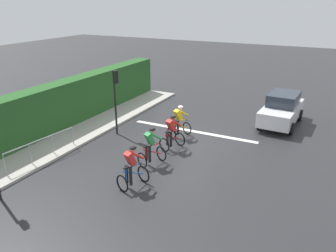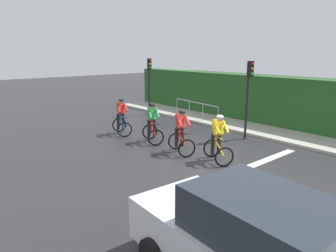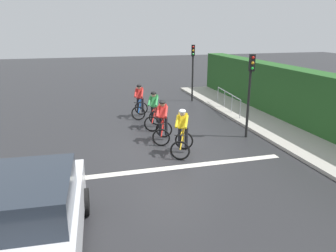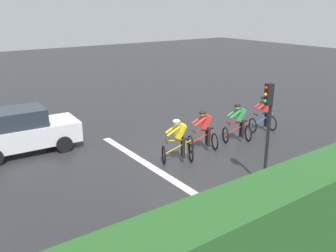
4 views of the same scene
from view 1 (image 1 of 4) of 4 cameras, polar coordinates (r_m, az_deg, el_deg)
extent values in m
plane|color=#28282B|center=(16.93, 2.36, -2.49)|extent=(80.00, 80.00, 0.00)
cube|color=#ADA89E|center=(18.22, -16.12, -1.41)|extent=(2.80, 19.17, 0.12)
cube|color=gray|center=(18.74, -18.22, -0.34)|extent=(0.44, 19.17, 0.53)
cube|color=#265623|center=(18.63, -19.22, 2.65)|extent=(1.10, 19.17, 2.51)
cube|color=silver|center=(18.16, 4.25, -0.87)|extent=(7.00, 0.30, 0.01)
torus|color=black|center=(13.16, -4.19, -8.09)|extent=(0.66, 0.27, 0.68)
torus|color=black|center=(12.62, -7.74, -9.61)|extent=(0.66, 0.27, 0.68)
cylinder|color=#1E59B2|center=(12.76, -5.96, -7.86)|extent=(0.35, 0.95, 0.51)
cylinder|color=#1E59B2|center=(12.59, -7.06, -8.22)|extent=(0.04, 0.04, 0.55)
cylinder|color=#1E59B2|center=(12.66, -5.83, -6.70)|extent=(0.27, 0.69, 0.04)
cube|color=black|center=(12.45, -7.12, -7.03)|extent=(0.16, 0.24, 0.04)
cylinder|color=black|center=(12.87, -4.59, -6.29)|extent=(0.41, 0.16, 0.03)
cube|color=red|center=(12.42, -6.43, -5.51)|extent=(0.41, 0.48, 0.57)
sphere|color=tan|center=(12.37, -5.94, -4.00)|extent=(0.20, 0.20, 0.20)
ellipsoid|color=black|center=(12.34, -5.95, -3.71)|extent=(0.32, 0.34, 0.14)
cylinder|color=black|center=(12.74, -7.02, -8.05)|extent=(0.12, 0.12, 0.74)
cylinder|color=black|center=(12.58, -6.34, -8.43)|extent=(0.12, 0.12, 0.74)
cylinder|color=red|center=(12.67, -5.89, -4.66)|extent=(0.24, 0.48, 0.37)
cylinder|color=red|center=(12.44, -4.95, -5.12)|extent=(0.24, 0.48, 0.37)
torus|color=black|center=(14.76, -1.15, -4.68)|extent=(0.65, 0.33, 0.68)
torus|color=black|center=(14.21, -4.39, -5.79)|extent=(0.65, 0.33, 0.68)
cylinder|color=red|center=(14.37, -2.76, -4.33)|extent=(0.44, 0.92, 0.51)
cylinder|color=red|center=(14.20, -3.75, -4.57)|extent=(0.04, 0.04, 0.55)
cylinder|color=red|center=(14.28, -2.61, -3.28)|extent=(0.33, 0.67, 0.04)
cube|color=black|center=(14.08, -3.78, -3.49)|extent=(0.18, 0.24, 0.04)
cylinder|color=black|center=(14.49, -1.48, -3.01)|extent=(0.40, 0.20, 0.03)
cube|color=green|center=(14.06, -3.13, -2.16)|extent=(0.44, 0.50, 0.57)
sphere|color=tan|center=(14.03, -2.65, -0.84)|extent=(0.20, 0.20, 0.20)
ellipsoid|color=black|center=(14.01, -2.66, -0.57)|extent=(0.33, 0.35, 0.14)
cylinder|color=black|center=(14.36, -3.70, -4.46)|extent=(0.12, 0.12, 0.74)
cylinder|color=black|center=(14.18, -3.13, -4.78)|extent=(0.12, 0.12, 0.74)
cylinder|color=green|center=(14.32, -2.60, -1.48)|extent=(0.28, 0.47, 0.37)
cylinder|color=green|center=(14.08, -1.81, -1.87)|extent=(0.28, 0.47, 0.37)
torus|color=black|center=(16.24, 2.04, -2.22)|extent=(0.66, 0.29, 0.68)
torus|color=black|center=(15.60, -0.63, -3.22)|extent=(0.66, 0.29, 0.68)
cylinder|color=red|center=(15.82, 0.74, -1.88)|extent=(0.39, 0.94, 0.51)
cylinder|color=red|center=(15.62, -0.08, -2.09)|extent=(0.04, 0.04, 0.55)
cylinder|color=red|center=(15.75, 0.87, -0.91)|extent=(0.29, 0.68, 0.04)
cube|color=black|center=(15.50, -0.08, -1.09)|extent=(0.17, 0.24, 0.04)
cylinder|color=black|center=(15.99, 1.80, -0.67)|extent=(0.40, 0.18, 0.03)
cube|color=red|center=(15.53, 0.47, 0.13)|extent=(0.42, 0.49, 0.57)
sphere|color=#9E7051|center=(15.52, 0.89, 1.34)|extent=(0.20, 0.20, 0.20)
ellipsoid|color=black|center=(15.50, 0.89, 1.58)|extent=(0.32, 0.35, 0.14)
cylinder|color=black|center=(15.78, -0.10, -2.01)|extent=(0.12, 0.12, 0.74)
cylinder|color=black|center=(15.62, 0.49, -2.26)|extent=(0.12, 0.12, 0.74)
cylinder|color=red|center=(15.80, 0.83, 0.71)|extent=(0.25, 0.48, 0.37)
cylinder|color=red|center=(15.58, 1.64, 0.42)|extent=(0.25, 0.48, 0.37)
torus|color=black|center=(17.60, 3.23, -0.38)|extent=(0.64, 0.35, 0.68)
torus|color=black|center=(17.00, 0.62, -1.14)|extent=(0.64, 0.35, 0.68)
cylinder|color=gold|center=(17.21, 1.95, 0.02)|extent=(0.47, 0.91, 0.51)
cylinder|color=gold|center=(17.02, 1.16, -0.12)|extent=(0.04, 0.04, 0.55)
cylinder|color=gold|center=(17.14, 2.10, 0.92)|extent=(0.35, 0.66, 0.04)
cube|color=black|center=(16.91, 1.17, 0.81)|extent=(0.19, 0.24, 0.04)
cylinder|color=black|center=(17.37, 3.00, 1.08)|extent=(0.39, 0.21, 0.03)
cube|color=yellow|center=(16.94, 1.71, 1.91)|extent=(0.45, 0.50, 0.57)
sphere|color=beige|center=(16.93, 2.13, 3.00)|extent=(0.20, 0.20, 0.20)
ellipsoid|color=silver|center=(16.91, 2.13, 3.23)|extent=(0.34, 0.36, 0.14)
cylinder|color=black|center=(17.18, 1.17, -0.07)|extent=(0.12, 0.12, 0.74)
cylinder|color=black|center=(17.00, 1.68, -0.30)|extent=(0.12, 0.12, 0.74)
cylinder|color=yellow|center=(17.21, 2.11, 2.40)|extent=(0.29, 0.47, 0.37)
cylinder|color=yellow|center=(16.98, 2.80, 2.13)|extent=(0.29, 0.47, 0.37)
cube|color=silver|center=(19.94, 18.59, 2.19)|extent=(1.93, 4.19, 0.80)
cube|color=#262D38|center=(19.97, 18.98, 4.37)|extent=(1.61, 2.21, 0.66)
cylinder|color=black|center=(18.74, 20.09, -0.40)|extent=(0.26, 0.65, 0.64)
cylinder|color=black|center=(19.05, 15.21, 0.50)|extent=(0.26, 0.65, 0.64)
cylinder|color=black|center=(21.13, 21.41, 1.77)|extent=(0.26, 0.65, 0.64)
cylinder|color=black|center=(21.40, 17.04, 2.53)|extent=(0.26, 0.65, 0.64)
cube|color=#EAEACC|center=(17.94, 18.83, 0.48)|extent=(0.28, 0.10, 0.16)
cube|color=#EAEACC|center=(18.14, 15.70, 1.04)|extent=(0.28, 0.10, 0.16)
cylinder|color=black|center=(17.52, -8.84, 2.80)|extent=(0.10, 0.10, 2.70)
cube|color=black|center=(17.15, -8.89, 8.19)|extent=(0.24, 0.24, 0.64)
sphere|color=red|center=(17.18, -8.65, 8.91)|extent=(0.11, 0.11, 0.11)
sphere|color=orange|center=(17.22, -8.61, 8.26)|extent=(0.11, 0.11, 0.11)
sphere|color=green|center=(17.26, -8.57, 7.61)|extent=(0.11, 0.11, 0.11)
cylinder|color=#999EA3|center=(15.50, -20.76, -2.15)|extent=(0.43, 3.51, 0.05)
cylinder|color=#999EA3|center=(16.68, -15.78, -1.81)|extent=(0.04, 0.04, 1.00)
cylinder|color=#999EA3|center=(16.01, -18.88, -3.14)|extent=(0.04, 0.04, 1.00)
cylinder|color=#999EA3|center=(15.39, -22.25, -4.56)|extent=(0.04, 0.04, 1.00)
cylinder|color=#999EA3|center=(14.85, -25.89, -6.09)|extent=(0.04, 0.04, 1.00)
camera|label=2|loc=(21.46, 30.12, 10.00)|focal=33.17mm
camera|label=3|loc=(25.16, 19.44, 14.25)|focal=34.73mm
camera|label=4|loc=(27.67, -10.69, 17.97)|focal=39.06mm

